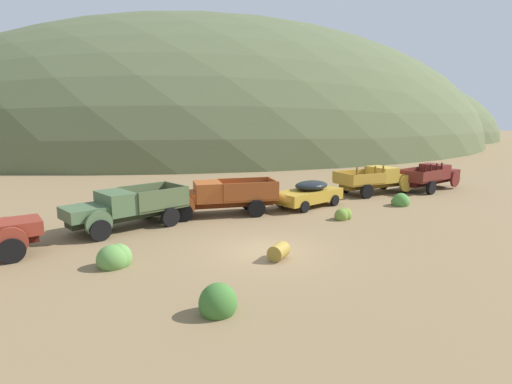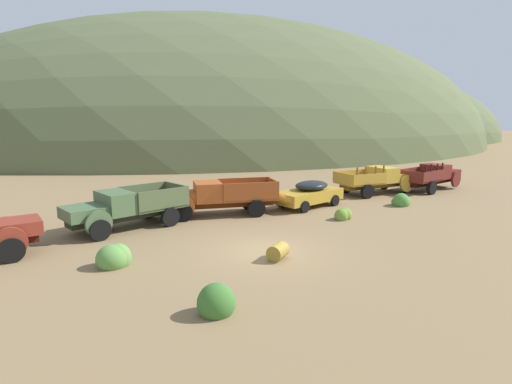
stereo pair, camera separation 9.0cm
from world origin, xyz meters
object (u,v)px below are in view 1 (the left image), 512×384
at_px(truck_weathered_green, 120,209).
at_px(oil_drum_tipped, 279,251).
at_px(truck_faded_yellow, 380,179).
at_px(truck_oxblood, 433,176).
at_px(car_mustard, 307,194).
at_px(truck_oxide_orange, 211,198).

relative_size(truck_weathered_green, oil_drum_tipped, 5.91).
bearing_deg(truck_faded_yellow, oil_drum_tipped, -146.53).
height_order(truck_weathered_green, truck_oxblood, truck_oxblood).
xyz_separation_m(truck_weathered_green, car_mustard, (10.90, 0.88, -0.21)).
height_order(car_mustard, truck_faded_yellow, truck_faded_yellow).
height_order(truck_weathered_green, truck_oxide_orange, same).
bearing_deg(oil_drum_tipped, truck_oxblood, 27.81).
bearing_deg(truck_oxblood, truck_weathered_green, 171.25).
distance_m(car_mustard, truck_faded_yellow, 7.38).
xyz_separation_m(truck_oxide_orange, truck_oxblood, (17.92, 1.46, -0.00)).
xyz_separation_m(truck_weathered_green, truck_oxblood, (22.82, 2.51, -0.02)).
height_order(truck_oxide_orange, truck_faded_yellow, truck_faded_yellow).
distance_m(car_mustard, oil_drum_tipped, 9.56).
xyz_separation_m(truck_faded_yellow, truck_oxblood, (4.79, -0.28, -0.01)).
bearing_deg(truck_faded_yellow, truck_weathered_green, -174.46).
xyz_separation_m(truck_oxblood, oil_drum_tipped, (-17.61, -9.29, -0.70)).
xyz_separation_m(truck_weathered_green, truck_faded_yellow, (18.03, 2.79, -0.01)).
height_order(truck_weathered_green, car_mustard, truck_weathered_green).
bearing_deg(truck_faded_yellow, car_mustard, -168.23).
bearing_deg(truck_oxblood, truck_faded_yellow, 161.60).
distance_m(truck_oxide_orange, truck_oxblood, 17.98).
distance_m(car_mustard, truck_oxblood, 12.03).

